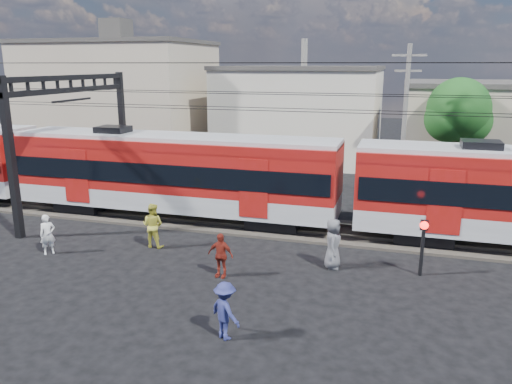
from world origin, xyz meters
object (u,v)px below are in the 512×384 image
commuter_train (178,171)px  pedestrian_c (225,311)px  crossing_signal (423,237)px  pedestrian_a (48,234)px

commuter_train → pedestrian_c: 11.60m
pedestrian_c → crossing_signal: size_ratio=0.80×
pedestrian_c → crossing_signal: (5.34, 6.03, 0.62)m
crossing_signal → pedestrian_a: bearing=-172.2°
pedestrian_c → pedestrian_a: bearing=7.7°
pedestrian_a → crossing_signal: bearing=-38.9°
crossing_signal → pedestrian_c: bearing=-131.5°
pedestrian_a → pedestrian_c: bearing=-70.9°
commuter_train → pedestrian_c: (5.95, -9.83, -1.56)m
commuter_train → pedestrian_a: commuter_train is taller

